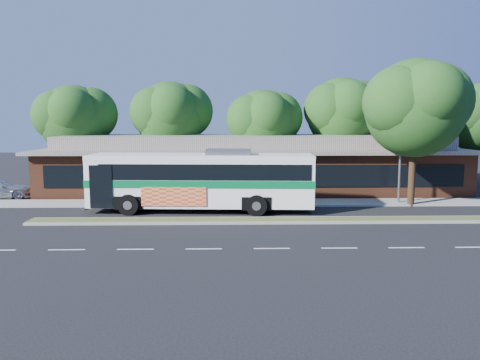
{
  "coord_description": "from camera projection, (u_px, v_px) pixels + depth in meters",
  "views": [
    {
      "loc": [
        -1.85,
        -25.05,
        5.58
      ],
      "look_at": [
        -1.22,
        3.42,
        2.0
      ],
      "focal_mm": 35.0,
      "sensor_mm": 36.0,
      "label": 1
    }
  ],
  "objects": [
    {
      "name": "tree_bg_b",
      "position": [
        175.0,
        115.0,
        40.69
      ],
      "size": [
        6.69,
        6.0,
        9.0
      ],
      "color": "black",
      "rests_on": "ground"
    },
    {
      "name": "parking_lot",
      "position": [
        15.0,
        196.0,
        35.11
      ],
      "size": [
        14.0,
        12.0,
        0.01
      ],
      "primitive_type": "cube",
      "color": "black",
      "rests_on": "ground"
    },
    {
      "name": "median_strip",
      "position": [
        263.0,
        220.0,
        26.17
      ],
      "size": [
        26.0,
        1.1,
        0.15
      ],
      "primitive_type": "cube",
      "color": "#495C27",
      "rests_on": "ground"
    },
    {
      "name": "tree_bg_d",
      "position": [
        347.0,
        112.0,
        40.99
      ],
      "size": [
        6.91,
        6.2,
        9.37
      ],
      "color": "black",
      "rests_on": "ground"
    },
    {
      "name": "sidewalk_tree",
      "position": [
        421.0,
        106.0,
        30.41
      ],
      "size": [
        7.09,
        6.36,
        9.6
      ],
      "color": "black",
      "rests_on": "ground"
    },
    {
      "name": "sidewalk",
      "position": [
        257.0,
        203.0,
        31.93
      ],
      "size": [
        44.0,
        2.6,
        0.12
      ],
      "primitive_type": "cube",
      "color": "gray",
      "rests_on": "ground"
    },
    {
      "name": "ground",
      "position": [
        264.0,
        224.0,
        25.59
      ],
      "size": [
        120.0,
        120.0,
        0.0
      ],
      "primitive_type": "plane",
      "color": "black",
      "rests_on": "ground"
    },
    {
      "name": "transit_bus",
      "position": [
        202.0,
        177.0,
        29.0
      ],
      "size": [
        13.94,
        3.77,
        3.87
      ],
      "rotation": [
        0.0,
        0.0,
        -0.05
      ],
      "color": "white",
      "rests_on": "ground"
    },
    {
      "name": "tree_bg_a",
      "position": [
        79.0,
        118.0,
        39.55
      ],
      "size": [
        6.47,
        5.8,
        8.63
      ],
      "color": "black",
      "rests_on": "ground"
    },
    {
      "name": "plaza_building",
      "position": [
        252.0,
        164.0,
        38.2
      ],
      "size": [
        33.2,
        11.2,
        4.45
      ],
      "color": "brown",
      "rests_on": "ground"
    },
    {
      "name": "tree_bg_c",
      "position": [
        268.0,
        121.0,
        39.93
      ],
      "size": [
        6.24,
        5.6,
        8.26
      ],
      "color": "black",
      "rests_on": "ground"
    },
    {
      "name": "tree_bg_e",
      "position": [
        418.0,
        119.0,
        40.2
      ],
      "size": [
        6.47,
        5.8,
        8.5
      ],
      "color": "black",
      "rests_on": "ground"
    },
    {
      "name": "lamp_post",
      "position": [
        401.0,
        132.0,
        31.14
      ],
      "size": [
        0.93,
        0.18,
        9.07
      ],
      "color": "slate",
      "rests_on": "ground"
    }
  ]
}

